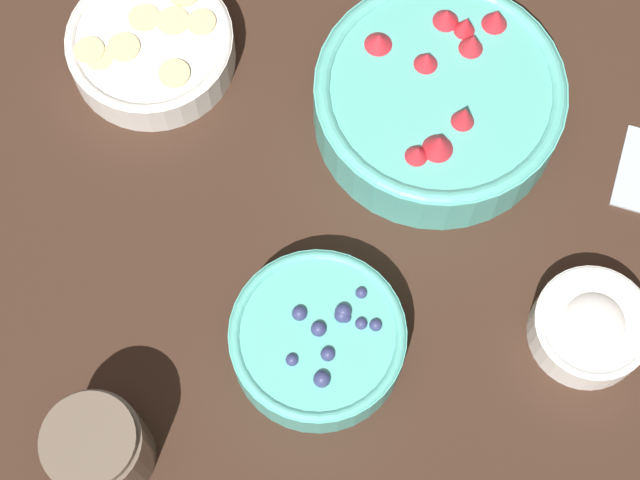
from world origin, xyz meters
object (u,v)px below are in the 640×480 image
jar_chocolate (99,448)px  bowl_bananas (151,46)px  bowl_blueberries (318,339)px  bowl_cream (591,326)px  bowl_strawberries (439,98)px

jar_chocolate → bowl_bananas: bearing=85.5°
bowl_blueberries → bowl_cream: size_ratio=1.49×
bowl_blueberries → bowl_cream: bearing=1.4°
bowl_blueberries → bowl_bananas: size_ratio=0.95×
bowl_strawberries → jar_chocolate: jar_chocolate is taller
bowl_strawberries → bowl_bananas: bearing=165.2°
bowl_strawberries → bowl_cream: 0.26m
jar_chocolate → bowl_strawberries: bearing=46.3°
bowl_blueberries → bowl_cream: (0.25, 0.01, -0.00)m
bowl_blueberries → jar_chocolate: 0.22m
bowl_strawberries → bowl_cream: bearing=-61.5°
bowl_blueberries → jar_chocolate: size_ratio=1.72×
bowl_cream → bowl_blueberries: bearing=-178.6°
bowl_cream → jar_chocolate: bearing=-167.2°
bowl_blueberries → bowl_bananas: (-0.16, 0.31, -0.00)m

